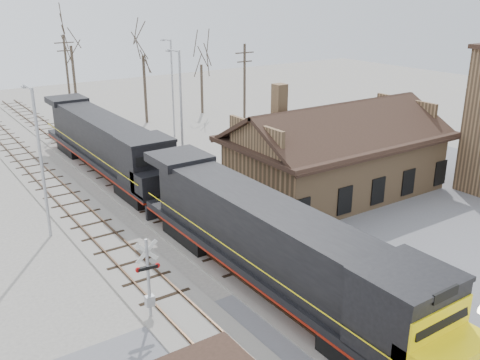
% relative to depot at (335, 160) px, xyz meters
% --- Properties ---
extents(ground, '(140.00, 140.00, 0.00)m').
position_rel_depot_xyz_m(ground, '(-11.99, -12.00, -2.41)').
color(ground, '#AAA59A').
rests_on(ground, ground).
extents(road, '(60.00, 9.00, 0.03)m').
position_rel_depot_xyz_m(road, '(-11.99, -12.00, -2.39)').
color(road, slate).
rests_on(road, ground).
extents(track_main, '(3.40, 90.00, 0.24)m').
position_rel_depot_xyz_m(track_main, '(-11.99, 3.00, -2.34)').
color(track_main, '#AAA59A').
rests_on(track_main, ground).
extents(track_siding, '(3.40, 90.00, 0.24)m').
position_rel_depot_xyz_m(track_siding, '(-16.49, 3.00, -2.34)').
color(track_siding, '#AAA59A').
rests_on(track_siding, ground).
extents(depot, '(15.20, 9.31, 7.90)m').
position_rel_depot_xyz_m(depot, '(0.00, 0.00, 0.00)').
color(depot, '#93714C').
rests_on(depot, ground).
extents(locomotive_lead, '(3.14, 20.99, 4.66)m').
position_rel_depot_xyz_m(locomotive_lead, '(-11.99, -8.85, 0.04)').
color(locomotive_lead, black).
rests_on(locomotive_lead, ground).
extents(locomotive_trailing, '(3.14, 20.99, 4.41)m').
position_rel_depot_xyz_m(locomotive_trailing, '(-11.99, 12.42, 0.04)').
color(locomotive_trailing, black).
rests_on(locomotive_trailing, ground).
extents(crossbuck_far, '(1.09, 0.29, 3.83)m').
position_rel_depot_xyz_m(crossbuck_far, '(-17.70, -7.01, -0.59)').
color(crossbuck_far, '#A5A8AD').
rests_on(crossbuck_far, ground).
extents(streetlight_a, '(0.25, 2.04, 8.75)m').
position_rel_depot_xyz_m(streetlight_a, '(-18.96, 4.13, 2.50)').
color(streetlight_a, '#A5A8AD').
rests_on(streetlight_a, ground).
extents(streetlight_b, '(0.25, 2.04, 9.65)m').
position_rel_depot_xyz_m(streetlight_b, '(-7.50, 8.82, 2.96)').
color(streetlight_b, '#A5A8AD').
rests_on(streetlight_b, ground).
extents(streetlight_c, '(0.25, 2.04, 9.35)m').
position_rel_depot_xyz_m(streetlight_c, '(-2.25, 20.38, 2.81)').
color(streetlight_c, '#A5A8AD').
rests_on(streetlight_c, ground).
extents(utility_pole_b, '(2.00, 0.24, 9.46)m').
position_rel_depot_xyz_m(utility_pole_b, '(-9.22, 30.23, 2.55)').
color(utility_pole_b, '#382D23').
rests_on(utility_pole_b, ground).
extents(utility_pole_c, '(2.00, 0.24, 9.09)m').
position_rel_depot_xyz_m(utility_pole_c, '(2.66, 15.13, 2.35)').
color(utility_pole_c, '#382D23').
rests_on(utility_pole_c, ground).
extents(tree_c, '(5.29, 5.29, 12.97)m').
position_rel_depot_xyz_m(tree_c, '(-7.33, 34.25, 6.84)').
color(tree_c, '#382D23').
rests_on(tree_c, ground).
extents(tree_d, '(4.80, 4.80, 11.75)m').
position_rel_depot_xyz_m(tree_d, '(-2.00, 27.19, 5.96)').
color(tree_d, '#382D23').
rests_on(tree_d, ground).
extents(tree_e, '(3.75, 3.75, 9.19)m').
position_rel_depot_xyz_m(tree_e, '(5.54, 28.03, 4.13)').
color(tree_e, '#382D23').
rests_on(tree_e, ground).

